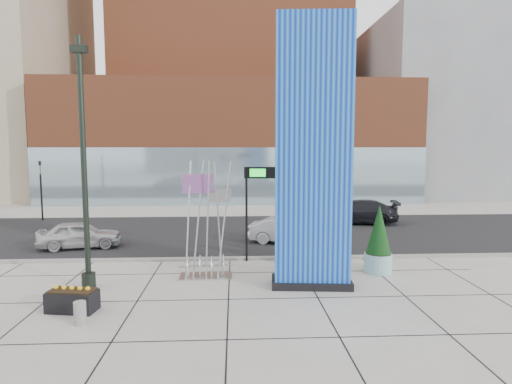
{
  "coord_description": "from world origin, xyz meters",
  "views": [
    {
      "loc": [
        1.21,
        -14.79,
        5.06
      ],
      "look_at": [
        2.07,
        2.0,
        3.27
      ],
      "focal_mm": 30.0,
      "sensor_mm": 36.0,
      "label": 1
    }
  ],
  "objects_px": {
    "lamp_post": "(85,188)",
    "concrete_bollard": "(80,313)",
    "blue_pylon": "(313,159)",
    "car_silver_mid": "(288,231)",
    "car_white_west": "(80,235)",
    "public_art_sculpture": "(206,247)",
    "overhead_street_sign": "(263,180)"
  },
  "relations": [
    {
      "from": "concrete_bollard",
      "to": "overhead_street_sign",
      "type": "xyz_separation_m",
      "value": [
        5.66,
        6.6,
        3.25
      ]
    },
    {
      "from": "car_silver_mid",
      "to": "public_art_sculpture",
      "type": "bearing_deg",
      "value": 159.46
    },
    {
      "from": "lamp_post",
      "to": "car_white_west",
      "type": "bearing_deg",
      "value": 111.79
    },
    {
      "from": "lamp_post",
      "to": "concrete_bollard",
      "type": "distance_m",
      "value": 4.67
    },
    {
      "from": "concrete_bollard",
      "to": "car_silver_mid",
      "type": "height_order",
      "value": "car_silver_mid"
    },
    {
      "from": "public_art_sculpture",
      "to": "concrete_bollard",
      "type": "relative_size",
      "value": 6.82
    },
    {
      "from": "blue_pylon",
      "to": "lamp_post",
      "type": "xyz_separation_m",
      "value": [
        -8.04,
        0.18,
        -1.03
      ]
    },
    {
      "from": "concrete_bollard",
      "to": "public_art_sculpture",
      "type": "bearing_deg",
      "value": 52.76
    },
    {
      "from": "public_art_sculpture",
      "to": "car_white_west",
      "type": "relative_size",
      "value": 1.16
    },
    {
      "from": "blue_pylon",
      "to": "car_silver_mid",
      "type": "distance_m",
      "value": 7.97
    },
    {
      "from": "public_art_sculpture",
      "to": "car_silver_mid",
      "type": "relative_size",
      "value": 1.11
    },
    {
      "from": "blue_pylon",
      "to": "concrete_bollard",
      "type": "relative_size",
      "value": 14.31
    },
    {
      "from": "car_white_west",
      "to": "car_silver_mid",
      "type": "relative_size",
      "value": 0.95
    },
    {
      "from": "lamp_post",
      "to": "public_art_sculpture",
      "type": "height_order",
      "value": "lamp_post"
    },
    {
      "from": "blue_pylon",
      "to": "overhead_street_sign",
      "type": "height_order",
      "value": "blue_pylon"
    },
    {
      "from": "concrete_bollard",
      "to": "car_white_west",
      "type": "xyz_separation_m",
      "value": [
        -3.31,
        9.42,
        0.34
      ]
    },
    {
      "from": "public_art_sculpture",
      "to": "overhead_street_sign",
      "type": "xyz_separation_m",
      "value": [
        2.35,
        2.25,
        2.39
      ]
    },
    {
      "from": "car_white_west",
      "to": "car_silver_mid",
      "type": "xyz_separation_m",
      "value": [
        10.55,
        0.55,
        0.01
      ]
    },
    {
      "from": "lamp_post",
      "to": "overhead_street_sign",
      "type": "relative_size",
      "value": 2.1
    },
    {
      "from": "car_white_west",
      "to": "public_art_sculpture",
      "type": "bearing_deg",
      "value": -138.65
    },
    {
      "from": "blue_pylon",
      "to": "car_white_west",
      "type": "bearing_deg",
      "value": 153.89
    },
    {
      "from": "overhead_street_sign",
      "to": "car_silver_mid",
      "type": "bearing_deg",
      "value": 68.73
    },
    {
      "from": "overhead_street_sign",
      "to": "car_silver_mid",
      "type": "xyz_separation_m",
      "value": [
        1.59,
        3.37,
        -2.91
      ]
    },
    {
      "from": "concrete_bollard",
      "to": "car_silver_mid",
      "type": "distance_m",
      "value": 12.33
    },
    {
      "from": "public_art_sculpture",
      "to": "overhead_street_sign",
      "type": "relative_size",
      "value": 1.09
    },
    {
      "from": "lamp_post",
      "to": "car_white_west",
      "type": "relative_size",
      "value": 2.24
    },
    {
      "from": "blue_pylon",
      "to": "overhead_street_sign",
      "type": "xyz_separation_m",
      "value": [
        -1.54,
        3.55,
        -1.04
      ]
    },
    {
      "from": "blue_pylon",
      "to": "lamp_post",
      "type": "distance_m",
      "value": 8.1
    },
    {
      "from": "public_art_sculpture",
      "to": "concrete_bollard",
      "type": "bearing_deg",
      "value": -129.0
    },
    {
      "from": "car_white_west",
      "to": "concrete_bollard",
      "type": "bearing_deg",
      "value": -171.82
    },
    {
      "from": "blue_pylon",
      "to": "public_art_sculpture",
      "type": "height_order",
      "value": "blue_pylon"
    },
    {
      "from": "lamp_post",
      "to": "car_silver_mid",
      "type": "xyz_separation_m",
      "value": [
        8.08,
        6.74,
        -2.92
      ]
    }
  ]
}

